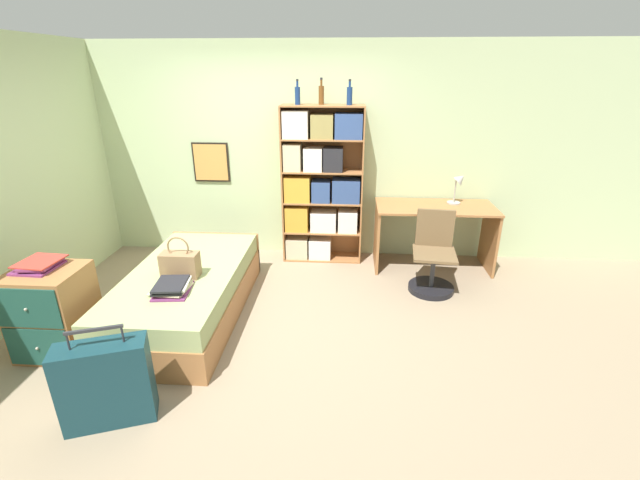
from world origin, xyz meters
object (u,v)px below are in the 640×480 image
(bed, at_px, (188,292))
(desk_chair, at_px, (433,266))
(handbag, at_px, (180,264))
(bookcase, at_px, (319,185))
(desk, at_px, (434,224))
(suitcase, at_px, (106,384))
(dresser, at_px, (53,312))
(book_stack_on_bed, at_px, (172,287))
(bottle_clear, at_px, (350,95))
(desk_lamp, at_px, (459,183))
(bottle_green, at_px, (298,95))
(magazine_pile_on_dresser, at_px, (40,265))
(bottle_brown, at_px, (321,94))

(bed, distance_m, desk_chair, 2.58)
(bed, bearing_deg, handbag, -80.29)
(bookcase, xyz_separation_m, desk, (1.39, -0.16, -0.42))
(suitcase, distance_m, dresser, 1.14)
(book_stack_on_bed, xyz_separation_m, dresser, (-0.95, -0.22, -0.15))
(bottle_clear, xyz_separation_m, desk_lamp, (1.31, -0.02, -0.98))
(bookcase, bearing_deg, dresser, -134.64)
(bookcase, xyz_separation_m, bottle_green, (-0.24, -0.01, 1.03))
(bottle_green, xyz_separation_m, bottle_clear, (0.59, -0.01, 0.00))
(dresser, height_order, desk, desk)
(desk_lamp, bearing_deg, bookcase, 178.88)
(bookcase, distance_m, desk_chair, 1.66)
(handbag, height_order, desk_lamp, desk_lamp)
(dresser, distance_m, bottle_clear, 3.60)
(suitcase, distance_m, bookcase, 3.18)
(book_stack_on_bed, distance_m, suitcase, 0.99)
(bottle_clear, bearing_deg, dresser, -139.24)
(dresser, relative_size, desk_lamp, 1.95)
(book_stack_on_bed, bearing_deg, bottle_green, 64.68)
(handbag, height_order, desk, handbag)
(handbag, xyz_separation_m, desk_chair, (2.46, 0.84, -0.34))
(dresser, relative_size, bottle_green, 2.75)
(bed, xyz_separation_m, bottle_clear, (1.53, 1.43, 1.76))
(bed, xyz_separation_m, bookcase, (1.19, 1.45, 0.73))
(book_stack_on_bed, bearing_deg, desk, 34.55)
(book_stack_on_bed, height_order, magazine_pile_on_dresser, magazine_pile_on_dresser)
(suitcase, height_order, dresser, dresser)
(desk_chair, bearing_deg, bookcase, 149.86)
(desk_chair, bearing_deg, bottle_brown, 148.32)
(bottle_clear, bearing_deg, bottle_green, 179.23)
(magazine_pile_on_dresser, bearing_deg, desk, 28.36)
(bookcase, height_order, bottle_clear, bottle_clear)
(bottle_clear, height_order, desk_chair, bottle_clear)
(desk_lamp, bearing_deg, dresser, -150.96)
(suitcase, relative_size, desk, 0.54)
(bed, height_order, bookcase, bookcase)
(desk, bearing_deg, bookcase, 173.58)
(suitcase, bearing_deg, desk, 45.91)
(desk_chair, bearing_deg, desk_lamp, 63.42)
(magazine_pile_on_dresser, xyz_separation_m, desk_chair, (3.43, 1.31, -0.52))
(book_stack_on_bed, distance_m, bottle_brown, 2.69)
(bed, bearing_deg, desk_chair, 15.61)
(book_stack_on_bed, distance_m, desk_lamp, 3.39)
(bed, height_order, handbag, handbag)
(bed, distance_m, desk_lamp, 3.27)
(book_stack_on_bed, xyz_separation_m, suitcase, (-0.09, -0.96, -0.22))
(bed, height_order, desk_chair, desk_chair)
(handbag, relative_size, bottle_clear, 1.43)
(book_stack_on_bed, distance_m, bottle_green, 2.55)
(desk_lamp, bearing_deg, bed, -153.56)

